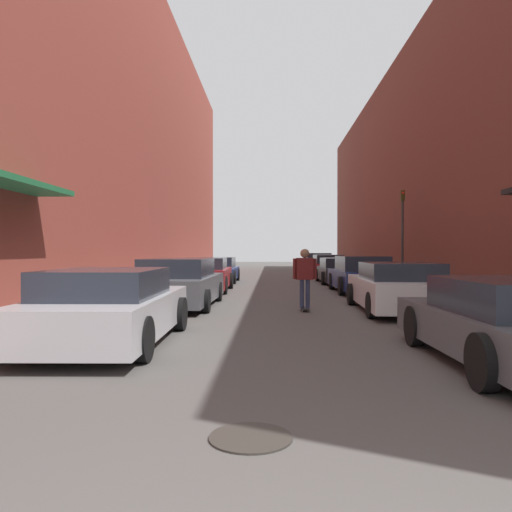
{
  "coord_description": "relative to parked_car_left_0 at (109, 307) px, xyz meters",
  "views": [
    {
      "loc": [
        -0.3,
        -1.2,
        1.57
      ],
      "look_at": [
        -0.74,
        12.79,
        1.42
      ],
      "focal_mm": 35.0,
      "sensor_mm": 36.0,
      "label": 1
    }
  ],
  "objects": [
    {
      "name": "building_row_right",
      "position": [
        10.87,
        15.82,
        4.95
      ],
      "size": [
        4.9,
        45.72,
        11.13
      ],
      "color": "brown",
      "rests_on": "ground"
    },
    {
      "name": "parked_car_right_1",
      "position": [
        5.96,
        4.69,
        0.0
      ],
      "size": [
        2.09,
        4.76,
        1.26
      ],
      "color": "silver",
      "rests_on": "ground"
    },
    {
      "name": "curb_strip_right",
      "position": [
        7.97,
        15.82,
        -0.56
      ],
      "size": [
        1.8,
        45.72,
        0.12
      ],
      "color": "gray",
      "rests_on": "ground"
    },
    {
      "name": "traffic_light",
      "position": [
        8.2,
        12.85,
        1.93
      ],
      "size": [
        0.16,
        0.22,
        3.98
      ],
      "color": "#2D2D2D",
      "rests_on": "curb_strip_right"
    },
    {
      "name": "parked_car_left_3",
      "position": [
        0.05,
        16.37,
        -0.02
      ],
      "size": [
        1.96,
        4.26,
        1.25
      ],
      "color": "navy",
      "rests_on": "ground"
    },
    {
      "name": "parked_car_right_4",
      "position": [
        6.1,
        21.99,
        0.02
      ],
      "size": [
        1.95,
        4.52,
        1.32
      ],
      "color": "maroon",
      "rests_on": "ground"
    },
    {
      "name": "skateboarder",
      "position": [
        3.58,
        4.75,
        0.37
      ],
      "size": [
        0.62,
        0.78,
        1.61
      ],
      "color": "black",
      "rests_on": "ground"
    },
    {
      "name": "parked_car_left_0",
      "position": [
        0.0,
        0.0,
        0.0
      ],
      "size": [
        2.03,
        4.57,
        1.26
      ],
      "color": "#B7B7BC",
      "rests_on": "ground"
    },
    {
      "name": "curb_strip_left",
      "position": [
        -1.93,
        15.82,
        -0.56
      ],
      "size": [
        1.8,
        45.72,
        0.12
      ],
      "color": "gray",
      "rests_on": "ground"
    },
    {
      "name": "parked_car_left_2",
      "position": [
        0.12,
        10.86,
        0.02
      ],
      "size": [
        1.98,
        4.38,
        1.29
      ],
      "color": "maroon",
      "rests_on": "ground"
    },
    {
      "name": "manhole_cover",
      "position": [
        2.54,
        -4.11,
        -0.61
      ],
      "size": [
        0.7,
        0.7,
        0.02
      ],
      "color": "#332D28",
      "rests_on": "ground"
    },
    {
      "name": "parked_car_right_5",
      "position": [
        6.03,
        27.46,
        0.05
      ],
      "size": [
        2.02,
        4.55,
        1.4
      ],
      "color": "#B7B7BC",
      "rests_on": "ground"
    },
    {
      "name": "building_row_left",
      "position": [
        -4.83,
        15.82,
        6.78
      ],
      "size": [
        4.9,
        45.72,
        14.79
      ],
      "color": "brown",
      "rests_on": "ground"
    },
    {
      "name": "parked_car_right_2",
      "position": [
        6.07,
        10.52,
        0.04
      ],
      "size": [
        2.02,
        4.52,
        1.36
      ],
      "color": "navy",
      "rests_on": "ground"
    },
    {
      "name": "ground",
      "position": [
        3.02,
        11.25,
        -0.62
      ],
      "size": [
        100.58,
        100.58,
        0.0
      ],
      "primitive_type": "plane",
      "color": "#4C4947"
    },
    {
      "name": "parked_car_left_1",
      "position": [
        0.13,
        5.6,
        0.03
      ],
      "size": [
        2.06,
        4.78,
        1.35
      ],
      "color": "#515459",
      "rests_on": "ground"
    },
    {
      "name": "parked_car_right_3",
      "position": [
        5.91,
        15.86,
        -0.03
      ],
      "size": [
        1.86,
        4.75,
        1.22
      ],
      "color": "#232326",
      "rests_on": "ground"
    }
  ]
}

